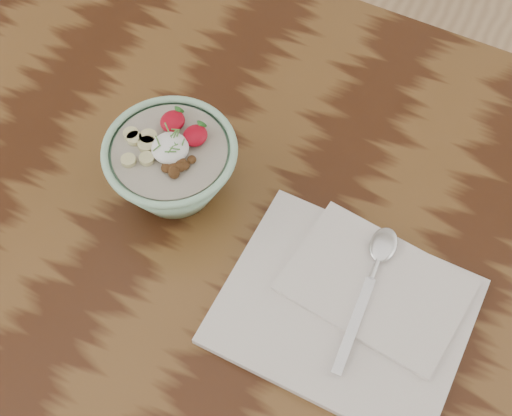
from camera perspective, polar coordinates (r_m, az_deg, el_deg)
The scene contains 4 objects.
table at distance 98.88cm, azimuth 2.82°, elevation -5.85°, with size 160.00×90.00×75.00cm.
breakfast_bowl at distance 90.73cm, azimuth -6.71°, elevation 3.38°, with size 16.82×16.82×11.22cm.
napkin at distance 87.15cm, azimuth 7.61°, elevation -7.76°, with size 28.89×24.42×1.77cm.
spoon at distance 88.30cm, azimuth 9.61°, elevation -4.43°, with size 3.76×20.33×1.06cm.
Camera 1 is at (14.30, -39.07, 155.41)cm, focal length 50.00 mm.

